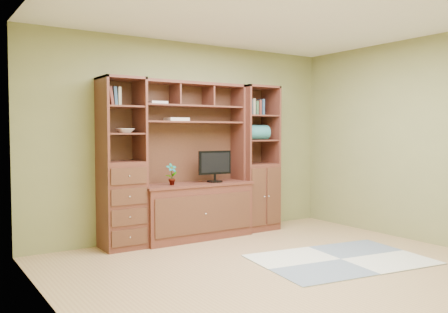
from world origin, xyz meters
TOP-DOWN VIEW (x-y plane):
  - room at (0.00, 0.00)m, footprint 4.60×4.10m
  - center_hutch at (-0.06, 1.73)m, footprint 1.54×0.53m
  - left_tower at (-1.06, 1.77)m, footprint 0.50×0.45m
  - right_tower at (0.97, 1.77)m, footprint 0.55×0.45m
  - rug at (0.73, -0.07)m, footprint 1.99×1.47m
  - monitor at (0.22, 1.70)m, footprint 0.49×0.25m
  - orchid at (-0.43, 1.70)m, footprint 0.15×0.10m
  - magazines at (-0.28, 1.82)m, footprint 0.27×0.20m
  - bowl at (-1.01, 1.77)m, footprint 0.21×0.21m
  - blanket_teal at (0.93, 1.73)m, footprint 0.36×0.21m
  - blanket_red at (1.06, 1.85)m, footprint 0.38×0.21m

SIDE VIEW (x-z plane):
  - rug at x=0.73m, z-range 0.00..0.01m
  - orchid at x=-0.43m, z-range 0.73..1.01m
  - monitor at x=0.22m, z-range 0.73..1.31m
  - center_hutch at x=-0.06m, z-range 0.00..2.05m
  - left_tower at x=-1.06m, z-range 0.00..2.05m
  - right_tower at x=0.97m, z-range 0.00..2.05m
  - room at x=0.00m, z-range -0.02..2.62m
  - blanket_teal at x=0.93m, z-range 1.29..1.50m
  - blanket_red at x=1.06m, z-range 1.29..1.50m
  - bowl at x=-1.01m, z-range 1.39..1.44m
  - magazines at x=-0.28m, z-range 1.54..1.58m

